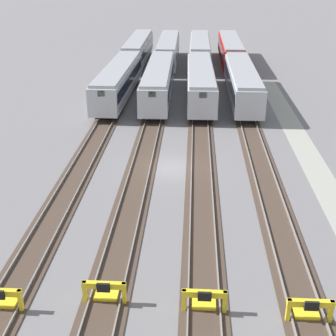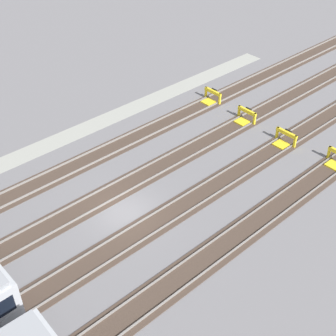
{
  "view_description": "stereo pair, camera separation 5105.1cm",
  "coord_description": "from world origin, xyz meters",
  "views": [
    {
      "loc": [
        -31.98,
        -1.58,
        14.46
      ],
      "look_at": [
        -4.04,
        -0.0,
        1.8
      ],
      "focal_mm": 50.0,
      "sensor_mm": 36.0,
      "label": 1
    },
    {
      "loc": [
        13.78,
        19.73,
        22.05
      ],
      "look_at": [
        -4.04,
        -0.0,
        1.8
      ],
      "focal_mm": 50.0,
      "sensor_mm": 36.0,
      "label": 2
    }
  ],
  "objects": [
    {
      "name": "bumper_stop_middle_track",
      "position": [
        -14.96,
        2.26,
        0.51
      ],
      "size": [
        1.34,
        2.0,
        1.22
      ],
      "color": "yellow",
      "rests_on": "ground"
    },
    {
      "name": "bumper_stop_near_inner_track",
      "position": [
        -15.3,
        -2.26,
        0.51
      ],
      "size": [
        1.35,
        2.0,
        1.22
      ],
      "color": "yellow",
      "rests_on": "ground"
    },
    {
      "name": "subway_car_back_row_centre",
      "position": [
        37.11,
        2.29,
        2.04
      ],
      "size": [
        18.03,
        3.04,
        3.7
      ],
      "color": "#B7BABF",
      "rests_on": "ground"
    },
    {
      "name": "service_walkway",
      "position": [
        0.0,
        -10.83,
        0.0
      ],
      "size": [
        54.0,
        2.0,
        0.01
      ],
      "primitive_type": "cube",
      "color": "#9E9E93",
      "rests_on": "ground"
    },
    {
      "name": "bumper_stop_nearest_track",
      "position": [
        -15.66,
        -6.77,
        0.51
      ],
      "size": [
        1.34,
        2.0,
        1.22
      ],
      "color": "yellow",
      "rests_on": "ground"
    },
    {
      "name": "rail_track_nearest",
      "position": [
        0.0,
        -6.77,
        0.04
      ],
      "size": [
        90.0,
        2.23,
        0.21
      ],
      "color": "#47382D",
      "rests_on": "ground"
    },
    {
      "name": "bumper_stop_far_inner_track",
      "position": [
        -15.71,
        6.77,
        0.51
      ],
      "size": [
        1.35,
        2.0,
        1.22
      ],
      "color": "yellow",
      "rests_on": "ground"
    },
    {
      "name": "subway_car_front_row_leftmost",
      "position": [
        37.43,
        -6.76,
        2.04
      ],
      "size": [
        18.01,
        2.93,
        3.7
      ],
      "color": "#B71414",
      "rests_on": "ground"
    },
    {
      "name": "subway_car_back_row_leftmost",
      "position": [
        18.34,
        -2.27,
        2.04
      ],
      "size": [
        18.05,
        3.14,
        3.7
      ],
      "color": "#B7BABF",
      "rests_on": "ground"
    },
    {
      "name": "subway_car_front_row_centre",
      "position": [
        18.34,
        -6.78,
        2.04
      ],
      "size": [
        18.01,
        2.93,
        3.7
      ],
      "color": "#B7BABF",
      "rests_on": "ground"
    },
    {
      "name": "subway_car_front_row_right_inner",
      "position": [
        37.37,
        -2.31,
        2.04
      ],
      "size": [
        18.0,
        2.86,
        3.7
      ],
      "color": "#B7BABF",
      "rests_on": "ground"
    },
    {
      "name": "subway_car_back_row_rightmost",
      "position": [
        18.34,
        6.71,
        2.04
      ],
      "size": [
        18.05,
        3.19,
        3.7
      ],
      "color": "#B7BABF",
      "rests_on": "ground"
    },
    {
      "name": "rail_track_middle",
      "position": [
        0.0,
        2.26,
        0.04
      ],
      "size": [
        90.0,
        2.24,
        0.21
      ],
      "color": "#47382D",
      "rests_on": "ground"
    },
    {
      "name": "subway_car_front_row_left_inner",
      "position": [
        37.51,
        6.75,
        2.04
      ],
      "size": [
        18.01,
        2.87,
        3.7
      ],
      "color": "#B7BABF",
      "rests_on": "ground"
    },
    {
      "name": "ground_plane",
      "position": [
        0.0,
        0.0,
        0.0
      ],
      "size": [
        400.0,
        400.0,
        0.0
      ],
      "primitive_type": "plane",
      "color": "slate"
    },
    {
      "name": "rail_track_near_inner",
      "position": [
        0.0,
        -2.26,
        0.04
      ],
      "size": [
        90.0,
        2.24,
        0.21
      ],
      "color": "#47382D",
      "rests_on": "ground"
    },
    {
      "name": "rail_track_far_inner",
      "position": [
        0.0,
        6.77,
        0.04
      ],
      "size": [
        90.0,
        2.23,
        0.21
      ],
      "color": "#47382D",
      "rests_on": "ground"
    },
    {
      "name": "subway_car_front_row_rightmost",
      "position": [
        18.34,
        2.31,
        2.04
      ],
      "size": [
        18.03,
        3.03,
        3.7
      ],
      "color": "#B7BABF",
      "rests_on": "ground"
    }
  ]
}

